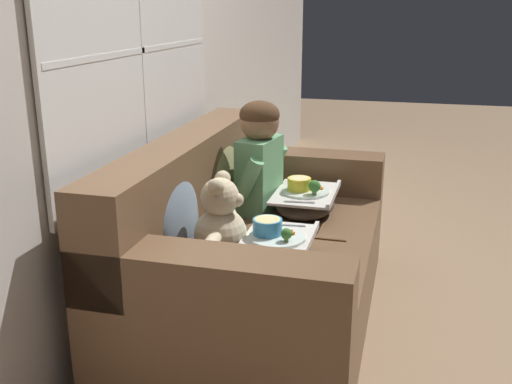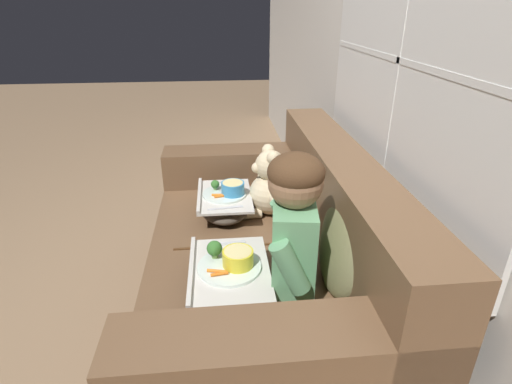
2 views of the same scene
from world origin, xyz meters
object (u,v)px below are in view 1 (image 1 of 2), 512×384
throw_pillow_behind_teddy (175,209)px  teddy_bear (222,224)px  throw_pillow_behind_child (222,169)px  couch (251,257)px  child_figure (260,151)px  lap_tray_child (305,201)px  lap_tray_teddy (277,249)px

throw_pillow_behind_teddy → teddy_bear: bearing=-89.9°
throw_pillow_behind_child → couch: bearing=-143.4°
couch → child_figure: bearing=7.0°
couch → teddy_bear: bearing=173.7°
child_figure → teddy_bear: child_figure is taller
teddy_bear → throw_pillow_behind_child: bearing=17.6°
couch → throw_pillow_behind_child: (0.32, 0.24, 0.32)m
lap_tray_child → child_figure: bearing=89.8°
throw_pillow_behind_teddy → lap_tray_teddy: bearing=-89.9°
couch → lap_tray_teddy: bearing=-148.4°
throw_pillow_behind_teddy → lap_tray_teddy: 0.45m
teddy_bear → lap_tray_teddy: (0.00, -0.23, -0.09)m
couch → lap_tray_teddy: couch is taller
teddy_bear → lap_tray_teddy: size_ratio=0.98×
throw_pillow_behind_child → lap_tray_child: 0.45m
throw_pillow_behind_teddy → teddy_bear: 0.21m
couch → teddy_bear: 0.42m
couch → lap_tray_child: size_ratio=4.06×
couch → throw_pillow_behind_child: couch is taller
couch → teddy_bear: couch is taller
lap_tray_teddy → couch: bearing=31.6°
throw_pillow_behind_child → teddy_bear: 0.67m
throw_pillow_behind_child → child_figure: child_figure is taller
couch → lap_tray_teddy: size_ratio=4.30×
throw_pillow_behind_child → throw_pillow_behind_teddy: (-0.64, 0.00, 0.00)m
child_figure → lap_tray_child: size_ratio=1.33×
throw_pillow_behind_teddy → teddy_bear: size_ratio=1.08×
throw_pillow_behind_teddy → child_figure: child_figure is taller
child_figure → lap_tray_child: child_figure is taller
throw_pillow_behind_child → lap_tray_teddy: size_ratio=1.10×
throw_pillow_behind_child → throw_pillow_behind_teddy: 0.64m
throw_pillow_behind_teddy → child_figure: 0.67m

